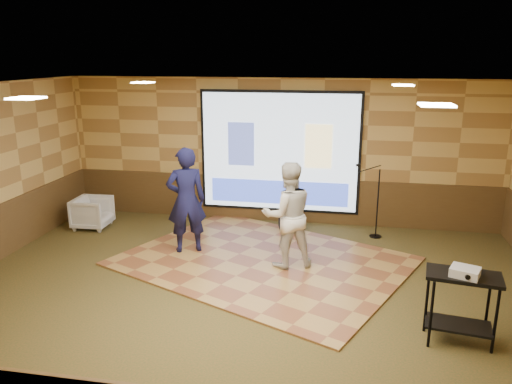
% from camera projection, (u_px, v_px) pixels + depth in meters
% --- Properties ---
extents(ground, '(9.00, 9.00, 0.00)m').
position_uv_depth(ground, '(246.00, 294.00, 7.41)').
color(ground, '#2C3719').
rests_on(ground, ground).
extents(room_shell, '(9.04, 7.04, 3.02)m').
position_uv_depth(room_shell, '(246.00, 156.00, 6.86)').
color(room_shell, tan).
rests_on(room_shell, ground).
extents(wainscot_back, '(9.00, 0.04, 0.95)m').
position_uv_depth(wainscot_back, '(279.00, 199.00, 10.59)').
color(wainscot_back, '#4D3419').
rests_on(wainscot_back, ground).
extents(projector_screen, '(3.32, 0.06, 2.52)m').
position_uv_depth(projector_screen, '(279.00, 153.00, 10.28)').
color(projector_screen, black).
rests_on(projector_screen, room_shell).
extents(downlight_nw, '(0.32, 0.32, 0.02)m').
position_uv_depth(downlight_nw, '(143.00, 82.00, 8.72)').
color(downlight_nw, '#F8E2BA').
rests_on(downlight_nw, room_shell).
extents(downlight_ne, '(0.32, 0.32, 0.02)m').
position_uv_depth(downlight_ne, '(403.00, 85.00, 7.95)').
color(downlight_ne, '#F8E2BA').
rests_on(downlight_ne, room_shell).
extents(downlight_sw, '(0.32, 0.32, 0.02)m').
position_uv_depth(downlight_sw, '(26.00, 98.00, 5.59)').
color(downlight_sw, '#F8E2BA').
rests_on(downlight_sw, room_shell).
extents(downlight_se, '(0.32, 0.32, 0.02)m').
position_uv_depth(downlight_se, '(437.00, 105.00, 4.82)').
color(downlight_se, '#F8E2BA').
rests_on(downlight_se, room_shell).
extents(dance_floor, '(5.54, 5.00, 0.03)m').
position_uv_depth(dance_floor, '(263.00, 261.00, 8.56)').
color(dance_floor, '#A1763B').
rests_on(dance_floor, ground).
extents(player_left, '(0.81, 0.70, 1.89)m').
position_uv_depth(player_left, '(186.00, 200.00, 8.75)').
color(player_left, '#14153F').
rests_on(player_left, dance_floor).
extents(player_right, '(1.04, 0.94, 1.77)m').
position_uv_depth(player_right, '(288.00, 215.00, 8.13)').
color(player_right, beige).
rests_on(player_right, dance_floor).
extents(av_table, '(0.86, 0.45, 0.91)m').
position_uv_depth(av_table, '(462.00, 296.00, 6.03)').
color(av_table, black).
rests_on(av_table, ground).
extents(projector, '(0.40, 0.37, 0.11)m').
position_uv_depth(projector, '(465.00, 272.00, 5.89)').
color(projector, silver).
rests_on(projector, av_table).
extents(mic_stand, '(0.57, 0.23, 1.46)m').
position_uv_depth(mic_stand, '(374.00, 213.00, 9.64)').
color(mic_stand, black).
rests_on(mic_stand, ground).
extents(banquet_chair, '(0.72, 0.71, 0.64)m').
position_uv_depth(banquet_chair, '(93.00, 213.00, 10.20)').
color(banquet_chair, gray).
rests_on(banquet_chair, ground).
extents(duffel_bag, '(0.56, 0.44, 0.31)m').
position_uv_depth(duffel_bag, '(292.00, 222.00, 10.11)').
color(duffel_bag, black).
rests_on(duffel_bag, ground).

